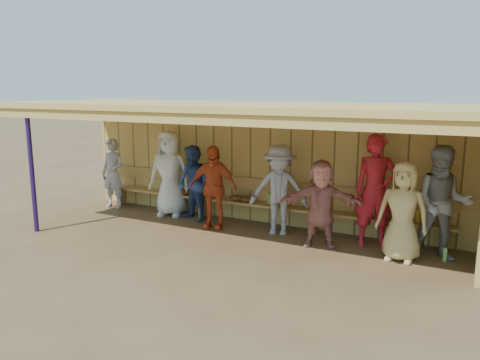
% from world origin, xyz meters
% --- Properties ---
extents(ground, '(90.00, 90.00, 0.00)m').
position_xyz_m(ground, '(0.00, 0.00, 0.00)').
color(ground, brown).
rests_on(ground, ground).
extents(player_a, '(0.62, 0.43, 1.63)m').
position_xyz_m(player_a, '(-3.54, 0.74, 0.82)').
color(player_a, '#96989F').
rests_on(player_a, ground).
extents(player_b, '(1.04, 0.81, 1.88)m').
position_xyz_m(player_b, '(-1.98, 0.81, 0.94)').
color(player_b, white).
rests_on(player_b, ground).
extents(player_c, '(0.93, 0.82, 1.61)m').
position_xyz_m(player_c, '(-1.27, 0.67, 0.80)').
color(player_c, navy).
rests_on(player_c, ground).
extents(player_d, '(1.04, 0.58, 1.67)m').
position_xyz_m(player_d, '(-0.64, 0.42, 0.84)').
color(player_d, '#D14D21').
rests_on(player_d, ground).
extents(player_e, '(1.25, 0.93, 1.73)m').
position_xyz_m(player_e, '(0.67, 0.67, 0.86)').
color(player_e, '#9B99A1').
rests_on(player_e, ground).
extents(player_f, '(1.51, 0.92, 1.55)m').
position_xyz_m(player_f, '(1.60, 0.34, 0.78)').
color(player_f, tan).
rests_on(player_f, ground).
extents(player_g, '(0.85, 0.70, 1.99)m').
position_xyz_m(player_g, '(2.44, 0.81, 1.00)').
color(player_g, red).
rests_on(player_g, ground).
extents(player_h, '(0.82, 0.56, 1.63)m').
position_xyz_m(player_h, '(2.99, 0.26, 0.82)').
color(player_h, '#D2B876').
rests_on(player_h, ground).
extents(player_extra, '(1.00, 0.82, 1.88)m').
position_xyz_m(player_extra, '(3.54, 0.60, 0.94)').
color(player_extra, gray).
rests_on(player_extra, ground).
extents(dugout_structure, '(8.80, 3.20, 2.50)m').
position_xyz_m(dugout_structure, '(0.39, 0.69, 1.69)').
color(dugout_structure, tan).
rests_on(dugout_structure, ground).
extents(bench, '(7.60, 0.34, 0.93)m').
position_xyz_m(bench, '(0.00, 1.12, 0.53)').
color(bench, tan).
rests_on(bench, ground).
extents(dugout_equipment, '(5.56, 0.62, 0.80)m').
position_xyz_m(dugout_equipment, '(-0.06, 0.99, 0.49)').
color(dugout_equipment, gold).
rests_on(dugout_equipment, ground).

